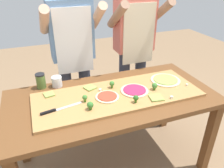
{
  "coord_description": "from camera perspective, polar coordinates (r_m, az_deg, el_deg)",
  "views": [
    {
      "loc": [
        -0.53,
        -1.4,
        1.7
      ],
      "look_at": [
        -0.01,
        -0.01,
        0.89
      ],
      "focal_mm": 35.03,
      "sensor_mm": 36.0,
      "label": 1
    }
  ],
  "objects": [
    {
      "name": "cook_left",
      "position": [
        2.16,
        -10.23,
        9.15
      ],
      "size": [
        0.54,
        0.39,
        1.67
      ],
      "color": "#333847",
      "rests_on": "ground"
    },
    {
      "name": "ground_plane",
      "position": [
        2.27,
        0.1,
        -20.05
      ],
      "size": [
        8.0,
        8.0,
        0.0
      ],
      "primitive_type": "plane",
      "color": "#896B4C"
    },
    {
      "name": "cutting_board",
      "position": [
        1.76,
        1.62,
        -2.89
      ],
      "size": [
        1.33,
        0.5,
        0.02
      ],
      "primitive_type": "cube",
      "color": "#B27F47",
      "rests_on": "prep_table"
    },
    {
      "name": "flour_cup",
      "position": [
        1.94,
        -14.17,
        0.46
      ],
      "size": [
        0.09,
        0.09,
        0.09
      ],
      "color": "white",
      "rests_on": "prep_table"
    },
    {
      "name": "pizza_slice_far_right",
      "position": [
        1.8,
        -16.11,
        -2.64
      ],
      "size": [
        0.09,
        0.09,
        0.01
      ],
      "primitive_type": "cube",
      "rotation": [
        0.0,
        0.0,
        0.18
      ],
      "color": "#899E4C",
      "rests_on": "cutting_board"
    },
    {
      "name": "cheese_crumble_b",
      "position": [
        1.75,
        15.26,
        -3.36
      ],
      "size": [
        0.02,
        0.02,
        0.02
      ],
      "primitive_type": "cube",
      "rotation": [
        0.0,
        0.0,
        1.51
      ],
      "color": "silver",
      "rests_on": "cutting_board"
    },
    {
      "name": "broccoli_floret_back_right",
      "position": [
        1.64,
        6.24,
        -3.72
      ],
      "size": [
        0.04,
        0.04,
        0.06
      ],
      "color": "#366618",
      "rests_on": "cutting_board"
    },
    {
      "name": "sauce_jar",
      "position": [
        1.95,
        -18.1,
        0.78
      ],
      "size": [
        0.08,
        0.08,
        0.13
      ],
      "color": "#517033",
      "rests_on": "prep_table"
    },
    {
      "name": "broccoli_floret_front_left",
      "position": [
        1.82,
        -0.01,
        0.06
      ],
      "size": [
        0.04,
        0.04,
        0.06
      ],
      "color": "#487A23",
      "rests_on": "cutting_board"
    },
    {
      "name": "broccoli_floret_back_mid",
      "position": [
        1.56,
        -5.72,
        -5.51
      ],
      "size": [
        0.05,
        0.05,
        0.06
      ],
      "color": "#3F7220",
      "rests_on": "cutting_board"
    },
    {
      "name": "broccoli_floret_center_right",
      "position": [
        1.65,
        -7.1,
        -3.56
      ],
      "size": [
        0.04,
        0.04,
        0.06
      ],
      "color": "#487A23",
      "rests_on": "cutting_board"
    },
    {
      "name": "chefs_knife",
      "position": [
        1.6,
        -14.48,
        -6.56
      ],
      "size": [
        0.31,
        0.08,
        0.02
      ],
      "color": "#B7BABF",
      "rests_on": "cutting_board"
    },
    {
      "name": "pizza_slice_near_left",
      "position": [
        1.83,
        -5.76,
        -0.95
      ],
      "size": [
        0.11,
        0.11,
        0.01
      ],
      "primitive_type": "cube",
      "rotation": [
        0.0,
        0.0,
        0.4
      ],
      "color": "#899E4C",
      "rests_on": "cutting_board"
    },
    {
      "name": "cook_right",
      "position": [
        2.36,
        5.82,
        11.09
      ],
      "size": [
        0.54,
        0.39,
        1.67
      ],
      "color": "#333847",
      "rests_on": "ground"
    },
    {
      "name": "pizza_slice_far_left",
      "position": [
        1.72,
        11.47,
        -3.51
      ],
      "size": [
        0.12,
        0.12,
        0.01
      ],
      "primitive_type": "cube",
      "rotation": [
        0.0,
        0.0,
        -0.17
      ],
      "color": "#899E4C",
      "rests_on": "cutting_board"
    },
    {
      "name": "pizza_whole_pesto_green",
      "position": [
        2.0,
        13.77,
        1.02
      ],
      "size": [
        0.26,
        0.26,
        0.02
      ],
      "color": "beige",
      "rests_on": "cutting_board"
    },
    {
      "name": "pizza_whole_tomato_red",
      "position": [
        1.7,
        -1.24,
        -3.33
      ],
      "size": [
        0.18,
        0.18,
        0.02
      ],
      "color": "beige",
      "rests_on": "cutting_board"
    },
    {
      "name": "pizza_whole_beet_magenta",
      "position": [
        1.79,
        5.89,
        -1.67
      ],
      "size": [
        0.23,
        0.23,
        0.02
      ],
      "color": "beige",
      "rests_on": "cutting_board"
    },
    {
      "name": "cheese_crumble_a",
      "position": [
        1.79,
        -3.1,
        -1.53
      ],
      "size": [
        0.02,
        0.02,
        0.02
      ],
      "primitive_type": "cube",
      "rotation": [
        0.0,
        0.0,
        0.41
      ],
      "color": "white",
      "rests_on": "cutting_board"
    },
    {
      "name": "prep_table",
      "position": [
        1.82,
        0.12,
        -5.89
      ],
      "size": [
        1.68,
        0.81,
        0.77
      ],
      "color": "brown",
      "rests_on": "ground"
    },
    {
      "name": "cheese_crumble_c",
      "position": [
        1.97,
        18.97,
        -0.2
      ],
      "size": [
        0.02,
        0.02,
        0.02
      ],
      "primitive_type": "cube",
      "rotation": [
        0.0,
        0.0,
        0.89
      ],
      "color": "silver",
      "rests_on": "cutting_board"
    },
    {
      "name": "broccoli_floret_center_left",
      "position": [
        1.83,
        11.06,
        -0.47
      ],
      "size": [
        0.05,
        0.05,
        0.06
      ],
      "color": "#487A23",
      "rests_on": "cutting_board"
    }
  ]
}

